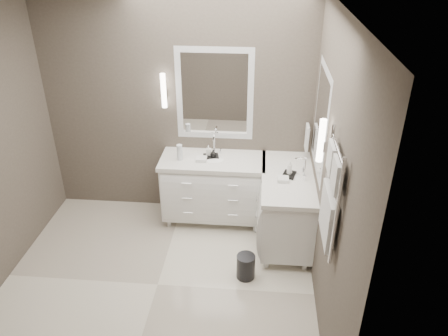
# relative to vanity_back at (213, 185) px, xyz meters

# --- Properties ---
(floor) EXTENTS (3.20, 3.00, 0.01)m
(floor) POSITION_rel_vanity_back_xyz_m (-0.45, -1.23, -0.49)
(floor) COLOR white
(floor) RESTS_ON ground
(ceiling) EXTENTS (3.20, 3.00, 0.01)m
(ceiling) POSITION_rel_vanity_back_xyz_m (-0.45, -1.23, 2.22)
(ceiling) COLOR white
(ceiling) RESTS_ON wall_back
(wall_back) EXTENTS (3.20, 0.01, 2.70)m
(wall_back) POSITION_rel_vanity_back_xyz_m (-0.45, 0.28, 0.86)
(wall_back) COLOR #524941
(wall_back) RESTS_ON floor
(wall_front) EXTENTS (3.20, 0.01, 2.70)m
(wall_front) POSITION_rel_vanity_back_xyz_m (-0.45, -2.73, 0.86)
(wall_front) COLOR #524941
(wall_front) RESTS_ON floor
(wall_right) EXTENTS (0.01, 3.00, 2.70)m
(wall_right) POSITION_rel_vanity_back_xyz_m (1.15, -1.23, 0.86)
(wall_right) COLOR #524941
(wall_right) RESTS_ON floor
(vanity_back) EXTENTS (1.24, 0.59, 0.97)m
(vanity_back) POSITION_rel_vanity_back_xyz_m (0.00, 0.00, 0.00)
(vanity_back) COLOR white
(vanity_back) RESTS_ON floor
(vanity_right) EXTENTS (0.59, 1.24, 0.97)m
(vanity_right) POSITION_rel_vanity_back_xyz_m (0.88, -0.33, 0.00)
(vanity_right) COLOR white
(vanity_right) RESTS_ON floor
(mirror_back) EXTENTS (0.90, 0.02, 1.10)m
(mirror_back) POSITION_rel_vanity_back_xyz_m (-0.00, 0.26, 1.06)
(mirror_back) COLOR white
(mirror_back) RESTS_ON wall_back
(mirror_right) EXTENTS (0.02, 0.90, 1.10)m
(mirror_right) POSITION_rel_vanity_back_xyz_m (1.14, -0.43, 1.06)
(mirror_right) COLOR white
(mirror_right) RESTS_ON wall_right
(sconce_back) EXTENTS (0.06, 0.06, 0.40)m
(sconce_back) POSITION_rel_vanity_back_xyz_m (-0.58, 0.20, 1.11)
(sconce_back) COLOR white
(sconce_back) RESTS_ON wall_back
(sconce_right) EXTENTS (0.06, 0.06, 0.40)m
(sconce_right) POSITION_rel_vanity_back_xyz_m (1.08, -1.01, 1.11)
(sconce_right) COLOR white
(sconce_right) RESTS_ON wall_right
(towel_bar_corner) EXTENTS (0.03, 0.22, 0.30)m
(towel_bar_corner) POSITION_rel_vanity_back_xyz_m (1.09, 0.13, 0.63)
(towel_bar_corner) COLOR white
(towel_bar_corner) RESTS_ON wall_right
(towel_ladder) EXTENTS (0.06, 0.58, 0.90)m
(towel_ladder) POSITION_rel_vanity_back_xyz_m (1.10, -1.63, 0.91)
(towel_ladder) COLOR white
(towel_ladder) RESTS_ON wall_right
(waste_bin) EXTENTS (0.25, 0.25, 0.27)m
(waste_bin) POSITION_rel_vanity_back_xyz_m (0.45, -1.02, -0.35)
(waste_bin) COLOR black
(waste_bin) RESTS_ON floor
(amenity_tray_back) EXTENTS (0.20, 0.17, 0.03)m
(amenity_tray_back) POSITION_rel_vanity_back_xyz_m (-0.03, 0.03, 0.38)
(amenity_tray_back) COLOR black
(amenity_tray_back) RESTS_ON vanity_back
(amenity_tray_right) EXTENTS (0.17, 0.20, 0.03)m
(amenity_tray_right) POSITION_rel_vanity_back_xyz_m (0.88, -0.33, 0.38)
(amenity_tray_right) COLOR black
(amenity_tray_right) RESTS_ON vanity_right
(water_bottle) EXTENTS (0.08, 0.08, 0.19)m
(water_bottle) POSITION_rel_vanity_back_xyz_m (-0.38, -0.05, 0.46)
(water_bottle) COLOR silver
(water_bottle) RESTS_ON vanity_back
(soap_bottle_a) EXTENTS (0.06, 0.06, 0.12)m
(soap_bottle_a) POSITION_rel_vanity_back_xyz_m (-0.06, 0.05, 0.45)
(soap_bottle_a) COLOR white
(soap_bottle_a) RESTS_ON amenity_tray_back
(soap_bottle_b) EXTENTS (0.08, 0.08, 0.09)m
(soap_bottle_b) POSITION_rel_vanity_back_xyz_m (0.00, 0.00, 0.44)
(soap_bottle_b) COLOR black
(soap_bottle_b) RESTS_ON amenity_tray_back
(soap_bottle_c) EXTENTS (0.08, 0.08, 0.15)m
(soap_bottle_c) POSITION_rel_vanity_back_xyz_m (0.88, -0.33, 0.47)
(soap_bottle_c) COLOR white
(soap_bottle_c) RESTS_ON amenity_tray_right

